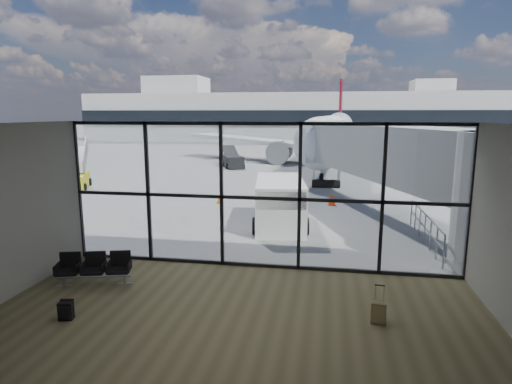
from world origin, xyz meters
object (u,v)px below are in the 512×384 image
(seating_row, at_px, (95,267))
(belt_loader, at_px, (233,161))
(service_van, at_px, (280,203))
(backpack, at_px, (66,311))
(airliner, at_px, (333,134))
(suitcase, at_px, (378,313))
(mobile_stairs, at_px, (72,179))

(seating_row, height_order, belt_loader, belt_loader)
(seating_row, height_order, service_van, service_van)
(service_van, bearing_deg, backpack, -120.91)
(backpack, relative_size, service_van, 0.10)
(airliner, height_order, belt_loader, airliner)
(suitcase, height_order, mobile_stairs, mobile_stairs)
(seating_row, relative_size, backpack, 4.26)
(backpack, xyz_separation_m, service_van, (3.92, 9.26, 0.78))
(belt_loader, bearing_deg, mobile_stairs, -146.62)
(seating_row, relative_size, mobile_stairs, 0.51)
(belt_loader, relative_size, mobile_stairs, 1.03)
(suitcase, distance_m, service_van, 8.87)
(seating_row, relative_size, belt_loader, 0.49)
(seating_row, height_order, airliner, airliner)
(airliner, relative_size, mobile_stairs, 8.74)
(mobile_stairs, bearing_deg, seating_row, -78.46)
(service_van, relative_size, belt_loader, 1.15)
(seating_row, distance_m, backpack, 2.20)
(seating_row, distance_m, service_van, 8.40)
(airliner, xyz_separation_m, mobile_stairs, (-16.43, -18.59, -2.13))
(airliner, bearing_deg, seating_row, -98.14)
(backpack, bearing_deg, seating_row, 91.83)
(service_van, bearing_deg, mobile_stairs, 145.91)
(seating_row, height_order, backpack, seating_row)
(backpack, height_order, service_van, service_van)
(backpack, bearing_deg, belt_loader, 83.85)
(suitcase, bearing_deg, mobile_stairs, 144.69)
(backpack, distance_m, airliner, 35.40)
(suitcase, xyz_separation_m, airliner, (-0.85, 33.73, 2.47))
(backpack, xyz_separation_m, mobile_stairs, (-10.15, 16.17, 0.38))
(backpack, bearing_deg, service_van, 55.97)
(service_van, bearing_deg, airliner, 76.75)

